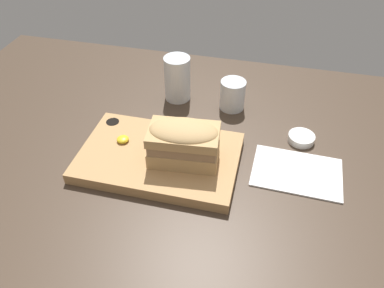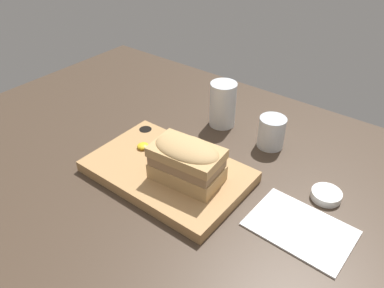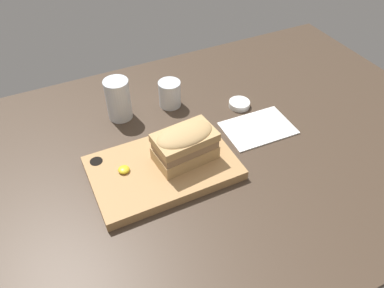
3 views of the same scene
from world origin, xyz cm
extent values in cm
cube|color=#423326|center=(0.00, 0.00, 1.00)|extent=(152.59, 95.58, 2.00)
cube|color=tan|center=(-9.16, -2.58, 3.30)|extent=(34.86, 22.39, 2.60)
cylinder|color=black|center=(-23.45, 5.48, 4.01)|extent=(3.13, 3.13, 1.30)
cube|color=tan|center=(-3.34, -2.95, 6.36)|extent=(15.38, 10.03, 3.53)
cube|color=#9E7A56|center=(-3.34, -2.95, 9.20)|extent=(14.76, 9.63, 2.14)
cube|color=tan|center=(-3.34, -2.95, 11.33)|extent=(15.38, 10.03, 2.12)
ellipsoid|color=tan|center=(-3.34, -2.95, 12.22)|extent=(15.07, 9.83, 3.18)
ellipsoid|color=gold|center=(-18.35, -0.63, 5.15)|extent=(2.76, 2.76, 1.11)
cylinder|color=silver|center=(-11.82, 22.99, 8.04)|extent=(6.93, 6.93, 12.08)
cylinder|color=silver|center=(-11.82, 22.99, 4.92)|extent=(6.10, 6.10, 5.43)
cylinder|color=silver|center=(3.28, 21.95, 5.94)|extent=(6.53, 6.53, 7.88)
cylinder|color=black|center=(3.28, 21.95, 5.24)|extent=(5.88, 5.88, 6.07)
cube|color=white|center=(20.93, 1.03, 2.20)|extent=(19.45, 13.68, 0.40)
cylinder|color=white|center=(21.54, 12.19, 2.84)|extent=(6.24, 6.24, 1.69)
camera|label=1|loc=(12.11, -59.73, 60.49)|focal=35.00mm
camera|label=2|loc=(34.44, -50.02, 56.37)|focal=35.00mm
camera|label=3|loc=(-30.23, -62.41, 70.00)|focal=35.00mm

